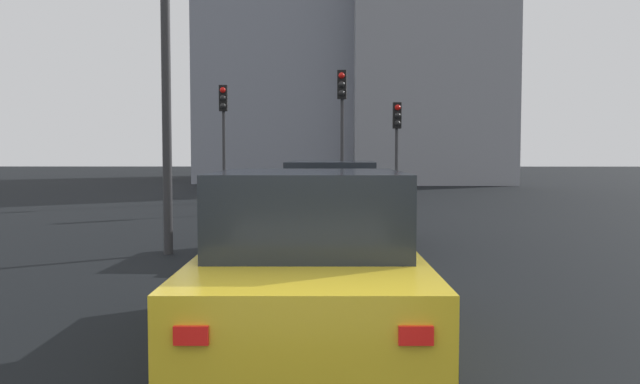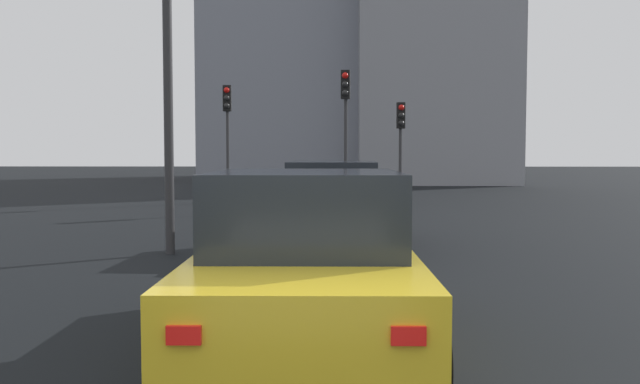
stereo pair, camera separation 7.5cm
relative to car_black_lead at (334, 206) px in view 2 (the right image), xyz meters
The scene contains 7 objects.
car_black_lead is the anchor object (origin of this frame).
car_yellow_second 6.70m from the car_black_lead, behind, with size 4.40×2.02×1.61m.
traffic_light_near_left 8.94m from the car_black_lead, ahead, with size 0.33×0.30×4.36m.
traffic_light_near_right 11.12m from the car_black_lead, 12.47° to the right, with size 0.32×0.29×3.50m.
traffic_light_far_left 11.59m from the car_black_lead, 18.87° to the left, with size 0.32×0.28×4.11m.
building_facade_left 29.12m from the car_black_lead, 11.85° to the right, with size 10.02×8.69×16.03m, color gray.
building_facade_center 32.91m from the car_black_lead, ahead, with size 14.56×10.81×17.72m, color gray.
Camera 2 is at (-3.31, -0.17, 1.77)m, focal length 37.45 mm.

